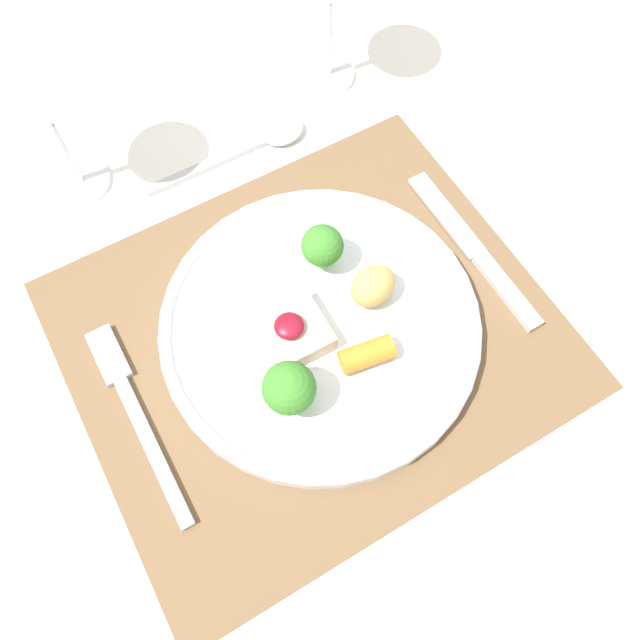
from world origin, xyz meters
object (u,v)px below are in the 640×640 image
Objects in this scene: fork at (133,407)px; wine_glass_far at (35,97)px; knife at (481,258)px; spoon at (263,139)px; dinner_plate at (320,324)px.

wine_glass_far is at bearing 78.36° from fork.
knife is at bearing -5.78° from fork.
fork is 0.29m from wine_glass_far.
wine_glass_far reaches higher than spoon.
spoon reaches higher than fork.
dinner_plate is 0.18m from knife.
knife is 1.22× the size of wine_glass_far.
spoon is at bearing -14.19° from wine_glass_far.
knife is 1.09× the size of spoon.
fork is at bearing -100.63° from wine_glass_far.
fork is 0.36m from knife.
wine_glass_far is (-0.31, 0.29, 0.11)m from knife.
dinner_plate is 1.59× the size of spoon.
dinner_plate reaches higher than spoon.
spoon reaches higher than knife.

